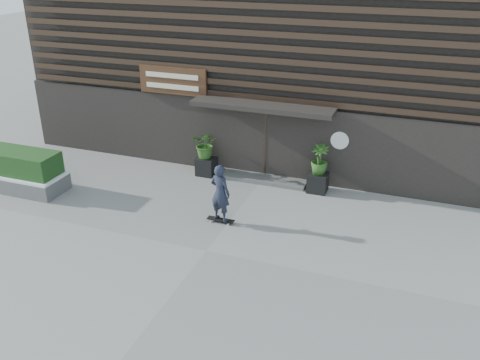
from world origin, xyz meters
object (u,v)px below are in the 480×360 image
at_px(skateboarder, 220,193).
at_px(raised_bed, 14,180).
at_px(planter_pot_right, 318,182).
at_px(planter_pot_left, 206,166).

bearing_deg(skateboarder, raised_bed, -178.91).
bearing_deg(planter_pot_right, planter_pot_left, 180.00).
relative_size(planter_pot_right, raised_bed, 0.17).
distance_m(planter_pot_right, raised_bed, 9.67).
height_order(planter_pot_right, raised_bed, planter_pot_right).
height_order(raised_bed, skateboarder, skateboarder).
bearing_deg(planter_pot_left, raised_bed, -150.56).
xyz_separation_m(planter_pot_left, raised_bed, (-5.38, -3.04, -0.05)).
xyz_separation_m(raised_bed, skateboarder, (7.07, 0.13, 0.66)).
xyz_separation_m(planter_pot_left, skateboarder, (1.69, -2.90, 0.61)).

